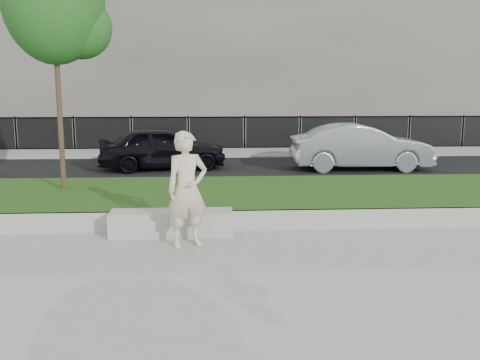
{
  "coord_description": "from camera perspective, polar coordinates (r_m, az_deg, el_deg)",
  "views": [
    {
      "loc": [
        0.23,
        -8.94,
        2.75
      ],
      "look_at": [
        0.81,
        1.2,
        0.97
      ],
      "focal_mm": 40.0,
      "sensor_mm": 36.0,
      "label": 1
    }
  ],
  "objects": [
    {
      "name": "book",
      "position": [
        9.94,
        -5.13,
        -3.31
      ],
      "size": [
        0.26,
        0.24,
        0.02
      ],
      "primitive_type": "cube",
      "rotation": [
        0.0,
        0.0,
        0.52
      ],
      "color": "white",
      "rests_on": "stone_bench"
    },
    {
      "name": "ground",
      "position": [
        9.36,
        -4.55,
        -7.17
      ],
      "size": [
        90.0,
        90.0,
        0.0
      ],
      "primitive_type": "plane",
      "color": "gray",
      "rests_on": "ground"
    },
    {
      "name": "man",
      "position": [
        9.25,
        -5.66,
        -0.99
      ],
      "size": [
        0.86,
        0.71,
        2.0
      ],
      "primitive_type": "imported",
      "rotation": [
        0.0,
        0.0,
        0.38
      ],
      "color": "beige",
      "rests_on": "ground"
    },
    {
      "name": "young_tree",
      "position": [
        13.05,
        -18.88,
        17.45
      ],
      "size": [
        2.34,
        2.24,
        5.73
      ],
      "color": "#38281C",
      "rests_on": "grass_bank"
    },
    {
      "name": "car_silver",
      "position": [
        18.03,
        12.74,
        3.46
      ],
      "size": [
        4.56,
        1.65,
        1.5
      ],
      "primitive_type": "imported",
      "rotation": [
        0.0,
        0.0,
        1.56
      ],
      "color": "#9FA2A7",
      "rests_on": "street"
    },
    {
      "name": "car_dark",
      "position": [
        17.84,
        -8.27,
        3.4
      ],
      "size": [
        4.35,
        2.28,
        1.41
      ],
      "primitive_type": "imported",
      "rotation": [
        0.0,
        0.0,
        1.72
      ],
      "color": "black",
      "rests_on": "street"
    },
    {
      "name": "grass_kerb",
      "position": [
        10.31,
        -4.44,
        -4.4
      ],
      "size": [
        34.0,
        0.08,
        0.4
      ],
      "primitive_type": "cube",
      "color": "#9A9790",
      "rests_on": "ground"
    },
    {
      "name": "street",
      "position": [
        17.66,
        -3.96,
        1.03
      ],
      "size": [
        34.0,
        7.0,
        0.04
      ],
      "primitive_type": "cube",
      "color": "black",
      "rests_on": "ground"
    },
    {
      "name": "building_facade",
      "position": [
        29.03,
        -3.81,
        14.37
      ],
      "size": [
        34.0,
        10.0,
        10.0
      ],
      "primitive_type": "cube",
      "color": "#5F5B53",
      "rests_on": "ground"
    },
    {
      "name": "iron_fence",
      "position": [
        21.06,
        -3.87,
        3.91
      ],
      "size": [
        32.0,
        0.3,
        1.5
      ],
      "color": "slate",
      "rests_on": "far_pavement"
    },
    {
      "name": "stone_bench",
      "position": [
        10.09,
        -7.32,
        -4.58
      ],
      "size": [
        2.27,
        0.57,
        0.46
      ],
      "primitive_type": "cube",
      "color": "#9A9790",
      "rests_on": "ground"
    },
    {
      "name": "grass_bank",
      "position": [
        12.21,
        -4.26,
        -2.13
      ],
      "size": [
        34.0,
        4.0,
        0.4
      ],
      "primitive_type": "cube",
      "color": "#13370D",
      "rests_on": "ground"
    },
    {
      "name": "far_pavement",
      "position": [
        22.11,
        -3.83,
        2.94
      ],
      "size": [
        34.0,
        3.0,
        0.12
      ],
      "primitive_type": "cube",
      "color": "gray",
      "rests_on": "ground"
    }
  ]
}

